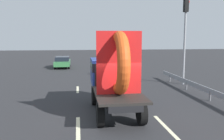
{
  "coord_description": "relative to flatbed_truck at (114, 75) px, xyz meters",
  "views": [
    {
      "loc": [
        -1.66,
        -10.68,
        3.55
      ],
      "look_at": [
        0.05,
        1.31,
        1.93
      ],
      "focal_mm": 38.97,
      "sensor_mm": 36.0,
      "label": 1
    }
  ],
  "objects": [
    {
      "name": "traffic_light",
      "position": [
        6.27,
        5.88,
        2.32
      ],
      "size": [
        0.42,
        0.36,
        6.33
      ],
      "color": "gray",
      "rests_on": "ground_plane"
    },
    {
      "name": "distant_sedan",
      "position": [
        -3.48,
        17.67,
        -1.06
      ],
      "size": [
        1.74,
        4.07,
        1.33
      ],
      "color": "black",
      "rests_on": "ground_plane"
    },
    {
      "name": "lane_dash_left_near",
      "position": [
        -1.74,
        -2.14,
        -1.76
      ],
      "size": [
        0.16,
        2.57,
        0.01
      ],
      "primitive_type": "cube",
      "rotation": [
        0.0,
        0.0,
        1.57
      ],
      "color": "beige",
      "rests_on": "ground_plane"
    },
    {
      "name": "ground_plane",
      "position": [
        -0.05,
        -0.79,
        -1.77
      ],
      "size": [
        120.0,
        120.0,
        0.0
      ],
      "primitive_type": "plane",
      "color": "#28282B"
    },
    {
      "name": "guardrail",
      "position": [
        5.66,
        2.49,
        -1.24
      ],
      "size": [
        0.1,
        12.09,
        0.71
      ],
      "color": "gray",
      "rests_on": "ground_plane"
    },
    {
      "name": "flatbed_truck",
      "position": [
        0.0,
        0.0,
        0.0
      ],
      "size": [
        2.02,
        5.3,
        3.83
      ],
      "color": "black",
      "rests_on": "ground_plane"
    },
    {
      "name": "lane_dash_right_near",
      "position": [
        1.74,
        -2.56,
        -1.76
      ],
      "size": [
        0.16,
        2.8,
        0.01
      ],
      "primitive_type": "cube",
      "rotation": [
        0.0,
        0.0,
        1.57
      ],
      "color": "beige",
      "rests_on": "ground_plane"
    },
    {
      "name": "lane_dash_left_far",
      "position": [
        -1.74,
        5.1,
        -1.76
      ],
      "size": [
        0.16,
        2.16,
        0.01
      ],
      "primitive_type": "cube",
      "rotation": [
        0.0,
        0.0,
        1.57
      ],
      "color": "beige",
      "rests_on": "ground_plane"
    },
    {
      "name": "lane_dash_right_far",
      "position": [
        1.74,
        5.6,
        -1.76
      ],
      "size": [
        0.16,
        2.89,
        0.01
      ],
      "primitive_type": "cube",
      "rotation": [
        0.0,
        0.0,
        1.57
      ],
      "color": "beige",
      "rests_on": "ground_plane"
    }
  ]
}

